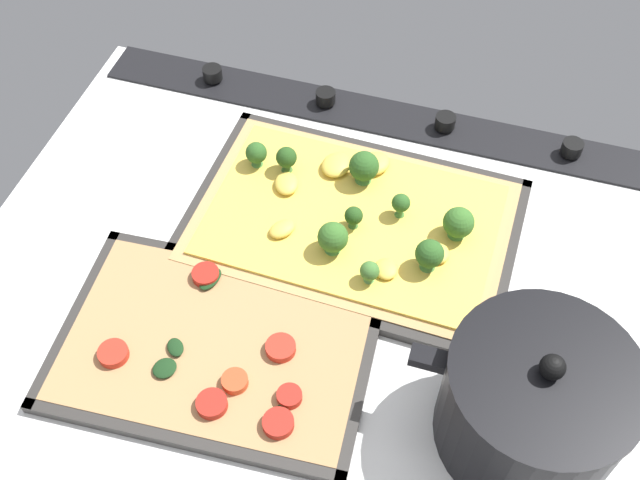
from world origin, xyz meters
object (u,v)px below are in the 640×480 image
broccoli_pizza (355,218)px  baking_tray_back (216,347)px  baking_tray_front (352,226)px  veggie_pizza_back (216,346)px  cooking_pot (534,404)px

broccoli_pizza → baking_tray_back: size_ratio=1.07×
baking_tray_front → broccoli_pizza: bearing=-141.8°
baking_tray_front → broccoli_pizza: broccoli_pizza is taller
baking_tray_front → broccoli_pizza: (-0.33, -0.26, 1.42)cm
baking_tray_front → broccoli_pizza: 1.48cm
baking_tray_front → baking_tray_back: same height
broccoli_pizza → veggie_pizza_back: (9.96, 21.52, -0.72)cm
broccoli_pizza → cooking_pot: bearing=138.0°
veggie_pizza_back → cooking_pot: 33.98cm
veggie_pizza_back → broccoli_pizza: bearing=-114.8°
broccoli_pizza → baking_tray_back: broccoli_pizza is taller
baking_tray_back → cooking_pot: size_ratio=1.43×
baking_tray_front → baking_tray_back: bearing=64.8°
broccoli_pizza → baking_tray_back: (10.19, 21.24, -1.41)cm
baking_tray_back → broccoli_pizza: bearing=-115.6°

